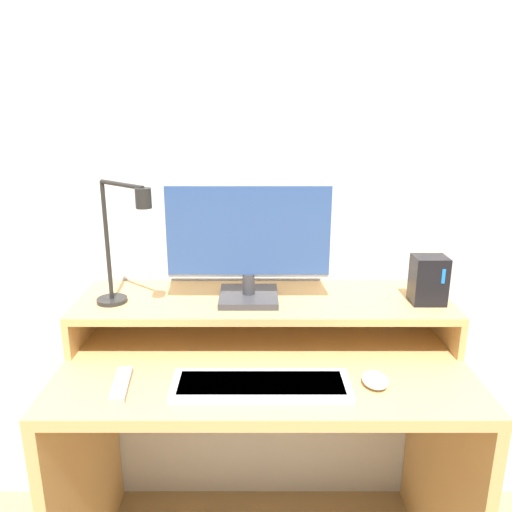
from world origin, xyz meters
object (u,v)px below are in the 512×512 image
desk_lamp (119,246)px  keyboard (259,385)px  router_dock (426,280)px  mouse (373,380)px  remote_control (119,385)px  monitor (246,239)px

desk_lamp → keyboard: size_ratio=0.81×
desk_lamp → router_dock: size_ratio=2.57×
desk_lamp → router_dock: desk_lamp is taller
desk_lamp → keyboard: 0.52m
desk_lamp → router_dock: bearing=2.8°
desk_lamp → mouse: 0.74m
keyboard → mouse: (0.28, 0.02, 0.00)m
desk_lamp → mouse: bearing=-16.9°
router_dock → remote_control: 0.87m
monitor → remote_control: monitor is taller
desk_lamp → router_dock: (0.85, 0.04, -0.11)m
keyboard → remote_control: 0.34m
router_dock → remote_control: (-0.81, -0.25, -0.18)m
monitor → desk_lamp: (-0.34, -0.07, -0.00)m
monitor → desk_lamp: bearing=-168.9°
monitor → remote_control: 0.51m
remote_control → keyboard: bearing=-1.1°
router_dock → keyboard: (-0.47, -0.26, -0.18)m
monitor → mouse: monitor is taller
mouse → remote_control: bearing=-178.7°
keyboard → desk_lamp: bearing=149.7°
keyboard → mouse: size_ratio=5.01×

